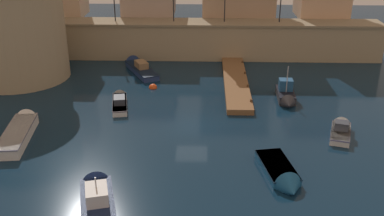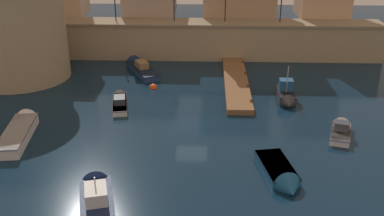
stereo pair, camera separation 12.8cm
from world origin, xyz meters
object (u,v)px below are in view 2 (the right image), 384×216
at_px(quay_lamp_0, 115,2).
at_px(moored_boat_2, 120,100).
at_px(moored_boat_1, 286,95).
at_px(moored_boat_6, 96,195).
at_px(mooring_buoy_0, 153,88).
at_px(moored_boat_0, 282,176).
at_px(quay_lamp_2, 225,2).
at_px(moored_boat_3, 139,66).
at_px(moored_boat_5, 341,129).
at_px(moored_boat_4, 21,129).
at_px(quay_lamp_1, 174,2).
at_px(fortress_tower, 14,27).

height_order(quay_lamp_0, moored_boat_2, quay_lamp_0).
distance_m(moored_boat_1, moored_boat_2, 14.44).
bearing_deg(moored_boat_6, mooring_buoy_0, -18.77).
bearing_deg(moored_boat_1, moored_boat_0, -8.03).
relative_size(quay_lamp_2, moored_boat_1, 0.75).
height_order(moored_boat_1, moored_boat_3, moored_boat_1).
distance_m(quay_lamp_2, moored_boat_5, 21.21).
bearing_deg(moored_boat_3, quay_lamp_0, 5.87).
bearing_deg(moored_boat_1, moored_boat_4, -69.51).
xyz_separation_m(quay_lamp_0, quay_lamp_1, (6.43, 0.00, 0.05)).
bearing_deg(moored_boat_3, moored_boat_2, 151.05).
distance_m(quay_lamp_1, moored_boat_6, 28.79).
xyz_separation_m(moored_boat_4, moored_boat_6, (7.59, -8.48, 0.10)).
distance_m(quay_lamp_2, mooring_buoy_0, 13.49).
xyz_separation_m(quay_lamp_1, moored_boat_5, (13.78, -18.65, -5.80)).
distance_m(quay_lamp_1, moored_boat_4, 22.83).
relative_size(moored_boat_1, moored_boat_2, 0.78).
bearing_deg(mooring_buoy_0, quay_lamp_2, 54.94).
bearing_deg(fortress_tower, quay_lamp_1, 26.26).
bearing_deg(moored_boat_6, quay_lamp_0, -7.17).
distance_m(quay_lamp_0, moored_boat_3, 7.93).
xyz_separation_m(quay_lamp_1, moored_boat_0, (8.43, -25.40, -5.84)).
distance_m(quay_lamp_1, moored_boat_2, 15.36).
bearing_deg(fortress_tower, moored_boat_0, -37.97).
bearing_deg(quay_lamp_1, moored_boat_5, -53.53).
distance_m(fortress_tower, quay_lamp_2, 21.62).
relative_size(moored_boat_4, moored_boat_6, 1.28).
bearing_deg(moored_boat_2, quay_lamp_0, 0.81).
height_order(fortress_tower, quay_lamp_2, fortress_tower).
relative_size(quay_lamp_0, mooring_buoy_0, 3.80).
relative_size(fortress_tower, moored_boat_4, 1.38).
height_order(moored_boat_1, moored_boat_5, moored_boat_1).
bearing_deg(quay_lamp_0, moored_boat_5, -42.70).
bearing_deg(moored_boat_5, mooring_buoy_0, 76.62).
bearing_deg(quay_lamp_1, moored_boat_4, -117.25).
height_order(quay_lamp_0, moored_boat_6, quay_lamp_0).
relative_size(moored_boat_3, moored_boat_6, 1.23).
bearing_deg(quay_lamp_1, moored_boat_2, -105.40).
bearing_deg(moored_boat_0, moored_boat_4, -117.86).
bearing_deg(quay_lamp_0, quay_lamp_1, 0.00).
bearing_deg(moored_boat_3, mooring_buoy_0, 175.25).
distance_m(moored_boat_4, moored_boat_5, 23.93).
xyz_separation_m(quay_lamp_1, moored_boat_3, (-3.45, -4.65, -5.75)).
xyz_separation_m(quay_lamp_2, moored_boat_5, (8.24, -18.65, -5.85)).
relative_size(quay_lamp_0, moored_boat_5, 0.66).
bearing_deg(quay_lamp_0, moored_boat_1, -36.44).
relative_size(quay_lamp_0, moored_boat_6, 0.50).
bearing_deg(fortress_tower, moored_boat_6, -59.58).
relative_size(quay_lamp_0, moored_boat_1, 0.71).
bearing_deg(quay_lamp_2, moored_boat_0, -83.52).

